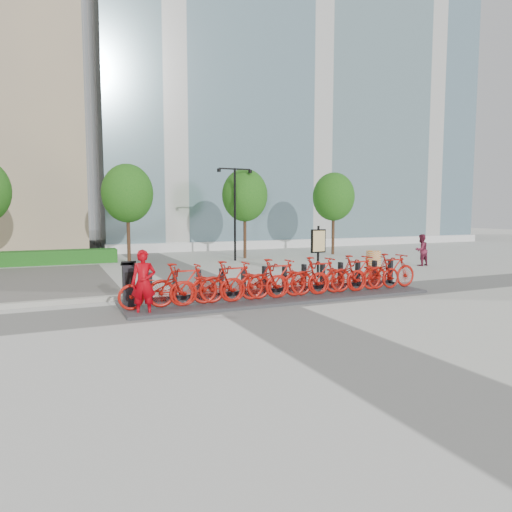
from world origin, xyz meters
name	(u,v)px	position (x,y,z in m)	size (l,w,h in m)	color
ground	(246,303)	(0.00, 0.00, 0.00)	(120.00, 120.00, 0.00)	#B9BAAF
glass_building	(276,109)	(14.00, 26.00, 12.00)	(32.00, 16.00, 24.00)	#5B81A0
hedge_b	(55,257)	(-5.00, 13.20, 0.35)	(6.00, 1.20, 0.70)	#1F5518
tree_1	(127,193)	(-1.50, 12.00, 3.59)	(2.60, 2.60, 5.10)	#462D16
tree_2	(245,195)	(5.00, 12.00, 3.59)	(2.60, 2.60, 5.10)	#462D16
tree_3	(334,197)	(11.00, 12.00, 3.59)	(2.60, 2.60, 5.10)	#462D16
streetlamp	(235,203)	(4.00, 11.00, 3.13)	(2.00, 0.20, 5.00)	black
dock_pad	(281,296)	(1.30, 0.30, 0.04)	(9.60, 2.40, 0.08)	#3A3A3D
dock_rail_posts	(286,279)	(1.72, 0.77, 0.51)	(8.74, 0.50, 0.85)	black
bike_0	(157,288)	(-2.60, -0.05, 0.61)	(0.71, 2.03, 1.07)	#A7120A
bike_1	(183,284)	(-1.88, -0.05, 0.67)	(0.56, 1.97, 1.18)	#A7120A
bike_2	(208,285)	(-1.16, -0.05, 0.61)	(0.71, 2.03, 1.07)	#A7120A
bike_3	(232,281)	(-0.44, -0.05, 0.67)	(0.56, 1.97, 1.18)	#A7120A
bike_4	(255,282)	(0.28, -0.05, 0.61)	(0.71, 2.03, 1.07)	#A7120A
bike_5	(277,278)	(1.00, -0.05, 0.67)	(0.56, 1.97, 1.18)	#A7120A
bike_6	(298,279)	(1.72, -0.05, 0.61)	(0.71, 2.03, 1.07)	#A7120A
bike_7	(318,275)	(2.44, -0.05, 0.67)	(0.56, 1.97, 1.18)	#A7120A
bike_8	(338,276)	(3.16, -0.05, 0.61)	(0.71, 2.03, 1.07)	#A7120A
bike_9	(356,273)	(3.88, -0.05, 0.67)	(0.56, 1.97, 1.18)	#A7120A
bike_10	(374,273)	(4.60, -0.05, 0.61)	(0.71, 2.03, 1.07)	#A7120A
bike_11	(392,271)	(5.32, -0.05, 0.67)	(0.56, 1.97, 1.18)	#A7120A
kiosk	(129,284)	(-3.24, 0.49, 0.68)	(0.39, 0.34, 1.25)	black
worker_red	(143,283)	(-3.02, -0.50, 0.85)	(0.62, 0.41, 1.69)	#A6010B
pedestrian	(421,250)	(11.51, 5.01, 0.78)	(0.76, 0.59, 1.56)	maroon
construction_barrel	(373,265)	(6.55, 2.45, 0.56)	(0.58, 0.58, 1.11)	#FF8600
map_sign	(318,243)	(4.73, 3.66, 1.38)	(0.69, 0.18, 2.09)	black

